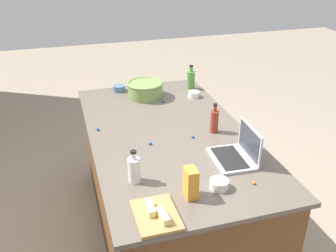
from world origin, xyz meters
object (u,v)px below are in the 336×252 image
Objects in this scene: laptop at (237,153)px; ramekin_wide at (219,184)px; bottle_vinegar at (134,169)px; butter_stick_right at (150,208)px; ramekin_small at (194,94)px; candy_bag at (191,183)px; mixing_bowl_large at (145,89)px; ramekin_medium at (119,88)px; cutting_board at (156,215)px; bottle_olive at (191,79)px; bottle_soy at (214,121)px; butter_stick_left at (163,216)px.

laptop is 3.06× the size of ramekin_wide.
bottle_vinegar is 0.30m from butter_stick_right.
candy_bag is at bearing 159.18° from ramekin_small.
mixing_bowl_large is 0.28m from ramekin_medium.
cutting_board is at bearing 168.56° from mixing_bowl_large.
laptop reaches higher than mixing_bowl_large.
candy_bag reaches higher than ramekin_wide.
candy_bag is at bearing 160.27° from bottle_olive.
bottle_olive is (0.07, -0.44, 0.02)m from mixing_bowl_large.
bottle_soy is 0.97m from butter_stick_right.
laptop is 3.28× the size of ramekin_small.
bottle_vinegar is 0.90× the size of bottle_olive.
butter_stick_left is at bearing 127.98° from candy_bag.
bottle_vinegar is at bearing 173.67° from ramekin_medium.
mixing_bowl_large is at bearing 73.42° from ramekin_small.
ramekin_small is 0.67m from ramekin_medium.
butter_stick_left is at bearing -149.37° from butter_stick_right.
ramekin_wide is at bearing -83.05° from candy_bag.
bottle_vinegar reaches higher than mixing_bowl_large.
bottle_olive is 2.23× the size of ramekin_small.
butter_stick_right is 1.54m from ramekin_small.
butter_stick_right is (0.08, 0.05, 0.00)m from butter_stick_left.
cutting_board is at bearing 153.08° from ramekin_small.
ramekin_small is 1.30m from ramekin_wide.
laptop reaches higher than bottle_soy.
butter_stick_left is (-0.05, -0.02, 0.03)m from cutting_board.
bottle_vinegar is (-0.04, 0.65, 0.03)m from laptop.
butter_stick_left is (-1.62, 0.72, -0.05)m from bottle_olive.
bottle_soy is at bearing -39.71° from cutting_board.
bottle_vinegar reaches higher than ramekin_medium.
bottle_soy reaches higher than cutting_board.
butter_stick_right reaches higher than ramekin_medium.
bottle_soy is 2.06× the size of ramekin_medium.
bottle_vinegar reaches higher than butter_stick_left.
laptop is 0.48m from candy_bag.
butter_stick_right is at bearing 118.07° from laptop.
butter_stick_right is 0.26m from candy_bag.
mixing_bowl_large is 0.45m from bottle_olive.
butter_stick_left is 1.05× the size of ramekin_wide.
ramekin_medium is (1.75, -0.09, -0.01)m from butter_stick_left.
butter_stick_right is at bearing -177.11° from bottle_vinegar.
ramekin_wide reaches higher than cutting_board.
cutting_board is at bearing 115.91° from candy_bag.
cutting_board is at bearing 121.00° from laptop.
ramekin_small is at bearing -106.58° from mixing_bowl_large.
ramekin_small is at bearing -34.93° from bottle_vinegar.
bottle_soy is 1.09× the size of bottle_vinegar.
butter_stick_left is at bearing -154.14° from cutting_board.
ramekin_small is at bearing -13.96° from ramekin_wide.
ramekin_medium is 1.60m from candy_bag.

